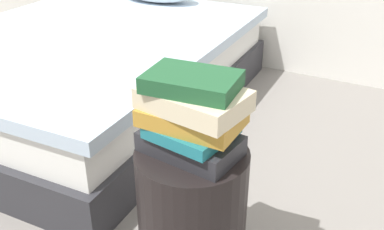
% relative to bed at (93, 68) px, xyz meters
% --- Properties ---
extents(bed, '(1.61, 2.06, 0.62)m').
position_rel_bed_xyz_m(bed, '(0.00, 0.00, 0.00)').
color(bed, '#2D2D33').
rests_on(bed, ground_plane).
extents(side_table, '(0.36, 0.36, 0.49)m').
position_rel_bed_xyz_m(side_table, '(1.15, -0.89, 0.01)').
color(side_table, black).
rests_on(side_table, ground_plane).
extents(book_charcoal, '(0.31, 0.21, 0.06)m').
position_rel_bed_xyz_m(book_charcoal, '(1.15, -0.89, 0.29)').
color(book_charcoal, '#28282D').
rests_on(book_charcoal, side_table).
extents(book_teal, '(0.25, 0.24, 0.04)m').
position_rel_bed_xyz_m(book_teal, '(1.15, -0.89, 0.34)').
color(book_teal, '#1E727F').
rests_on(book_teal, book_charcoal).
extents(book_ochre, '(0.29, 0.19, 0.05)m').
position_rel_bed_xyz_m(book_ochre, '(1.15, -0.89, 0.38)').
color(book_ochre, '#B7842D').
rests_on(book_ochre, book_teal).
extents(book_cream, '(0.32, 0.24, 0.06)m').
position_rel_bed_xyz_m(book_cream, '(1.16, -0.89, 0.44)').
color(book_cream, beige).
rests_on(book_cream, book_ochre).
extents(book_forest, '(0.27, 0.20, 0.05)m').
position_rel_bed_xyz_m(book_forest, '(1.16, -0.89, 0.49)').
color(book_forest, '#1E512D').
rests_on(book_forest, book_cream).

